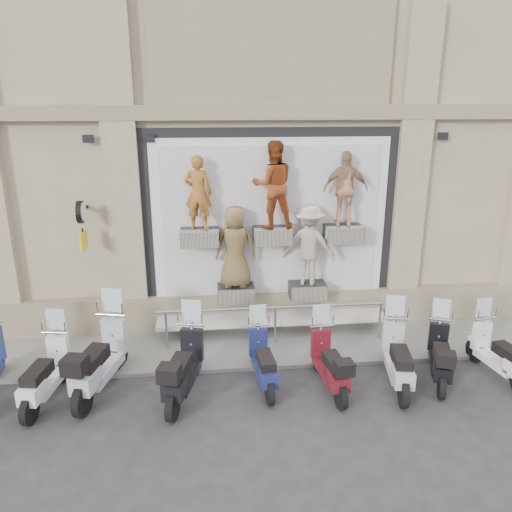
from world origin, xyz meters
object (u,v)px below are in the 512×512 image
object	(u,v)px
scooter_i	(500,344)
guard_rail	(275,326)
scooter_e	(263,352)
scooter_f	(330,353)
scooter_h	(441,346)
scooter_d	(183,356)
clock_sign_bracket	(82,219)
scooter_g	(399,348)
scooter_b	(44,363)
scooter_c	(99,348)

from	to	relation	value
scooter_i	guard_rail	bearing A→B (deg)	148.60
scooter_e	scooter_f	distance (m)	1.21
scooter_f	scooter_h	bearing A→B (deg)	-3.02
scooter_i	scooter_d	bearing A→B (deg)	171.42
guard_rail	clock_sign_bracket	bearing A→B (deg)	173.16
scooter_e	scooter_g	bearing A→B (deg)	-10.15
clock_sign_bracket	scooter_e	bearing A→B (deg)	-29.55
scooter_d	scooter_e	distance (m)	1.46
scooter_b	scooter_f	size ratio (longest dim) A/B	1.05
scooter_d	scooter_h	world-z (taller)	scooter_d
scooter_c	scooter_e	distance (m)	2.95
scooter_d	scooter_e	size ratio (longest dim) A/B	1.15
scooter_c	scooter_f	distance (m)	4.15
scooter_f	clock_sign_bracket	bearing A→B (deg)	149.71
scooter_g	scooter_i	size ratio (longest dim) A/B	1.10
scooter_b	scooter_d	size ratio (longest dim) A/B	0.94
scooter_h	scooter_i	bearing A→B (deg)	18.31
guard_rail	scooter_h	bearing A→B (deg)	-29.54
clock_sign_bracket	scooter_b	size ratio (longest dim) A/B	0.55
scooter_d	scooter_f	world-z (taller)	scooter_d
scooter_d	scooter_i	world-z (taller)	scooter_d
scooter_c	scooter_e	xyz separation A→B (m)	(2.94, -0.12, -0.17)
scooter_f	scooter_c	bearing A→B (deg)	170.06
clock_sign_bracket	scooter_i	xyz separation A→B (m)	(7.95, -2.15, -2.10)
scooter_e	clock_sign_bracket	bearing A→B (deg)	146.06
guard_rail	scooter_d	world-z (taller)	scooter_d
scooter_b	scooter_f	xyz separation A→B (m)	(5.03, -0.11, -0.03)
scooter_e	scooter_f	bearing A→B (deg)	-15.12
guard_rail	scooter_f	size ratio (longest dim) A/B	2.88
guard_rail	scooter_c	bearing A→B (deg)	-157.89
scooter_g	scooter_h	distance (m)	0.87
scooter_c	scooter_i	bearing A→B (deg)	11.54
scooter_c	scooter_b	bearing A→B (deg)	-151.27
scooter_d	guard_rail	bearing A→B (deg)	56.04
scooter_f	scooter_i	distance (m)	3.29
clock_sign_bracket	scooter_c	world-z (taller)	clock_sign_bracket
scooter_i	scooter_b	bearing A→B (deg)	170.64
scooter_b	scooter_d	world-z (taller)	scooter_d
guard_rail	scooter_b	distance (m)	4.58
guard_rail	scooter_g	distance (m)	2.70
scooter_b	scooter_h	size ratio (longest dim) A/B	1.05
guard_rail	scooter_f	xyz separation A→B (m)	(0.76, -1.72, 0.25)
guard_rail	scooter_g	bearing A→B (deg)	-40.61
scooter_g	scooter_h	world-z (taller)	scooter_g
clock_sign_bracket	scooter_g	world-z (taller)	clock_sign_bracket
scooter_e	scooter_h	xyz separation A→B (m)	(3.34, -0.15, 0.02)
clock_sign_bracket	scooter_i	world-z (taller)	clock_sign_bracket
scooter_d	clock_sign_bracket	bearing A→B (deg)	146.58
guard_rail	scooter_i	world-z (taller)	scooter_i
scooter_d	scooter_h	bearing A→B (deg)	14.46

